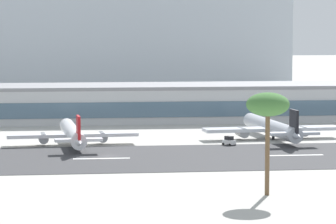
# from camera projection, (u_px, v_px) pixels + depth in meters

# --- Properties ---
(ground_plane) EXTENTS (1400.00, 1400.00, 0.00)m
(ground_plane) POSITION_uv_depth(u_px,v_px,m) (108.00, 156.00, 195.81)
(ground_plane) COLOR #B2AFA8
(runway_strip) EXTENTS (800.00, 39.59, 0.08)m
(runway_strip) POSITION_uv_depth(u_px,v_px,m) (109.00, 159.00, 191.79)
(runway_strip) COLOR #38383A
(runway_strip) RESTS_ON ground_plane
(runway_centreline_dash_4) EXTENTS (12.00, 1.20, 0.01)m
(runway_centreline_dash_4) POSITION_uv_depth(u_px,v_px,m) (101.00, 158.00, 191.59)
(runway_centreline_dash_4) COLOR white
(runway_centreline_dash_4) RESTS_ON runway_strip
(runway_centreline_dash_5) EXTENTS (12.00, 1.20, 0.01)m
(runway_centreline_dash_5) POSITION_uv_depth(u_px,v_px,m) (296.00, 155.00, 196.52)
(runway_centreline_dash_5) COLOR white
(runway_centreline_dash_5) RESTS_ON runway_strip
(terminal_building) EXTENTS (175.65, 25.78, 10.81)m
(terminal_building) POSITION_uv_depth(u_px,v_px,m) (144.00, 103.00, 270.09)
(terminal_building) COLOR #B7BABC
(terminal_building) RESTS_ON ground_plane
(distant_hotel_block) EXTENTS (141.52, 34.44, 43.25)m
(distant_hotel_block) POSITION_uv_depth(u_px,v_px,m) (119.00, 42.00, 382.97)
(distant_hotel_block) COLOR #A8B2BC
(distant_hotel_block) RESTS_ON ground_plane
(airliner_red_tail_gate_1) EXTENTS (31.09, 40.44, 8.44)m
(airliner_red_tail_gate_1) POSITION_uv_depth(u_px,v_px,m) (73.00, 134.00, 213.39)
(airliner_red_tail_gate_1) COLOR white
(airliner_red_tail_gate_1) RESTS_ON ground_plane
(airliner_black_tail_gate_2) EXTENTS (35.02, 42.10, 8.79)m
(airliner_black_tail_gate_2) POSITION_uv_depth(u_px,v_px,m) (273.00, 128.00, 224.92)
(airliner_black_tail_gate_2) COLOR silver
(airliner_black_tail_gate_2) RESTS_ON ground_plane
(service_baggage_tug_1) EXTENTS (3.13, 3.55, 2.20)m
(service_baggage_tug_1) POSITION_uv_depth(u_px,v_px,m) (229.00, 141.00, 213.60)
(service_baggage_tug_1) COLOR white
(service_baggage_tug_1) RESTS_ON ground_plane
(palm_tree_0) EXTENTS (7.16, 7.16, 17.08)m
(palm_tree_0) POSITION_uv_depth(u_px,v_px,m) (268.00, 106.00, 148.65)
(palm_tree_0) COLOR brown
(palm_tree_0) RESTS_ON ground_plane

